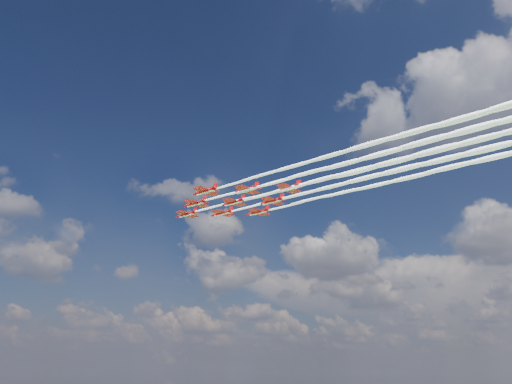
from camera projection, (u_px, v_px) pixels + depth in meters
jet_lead at (304, 184)px, 145.37m from camera, size 102.67×8.78×2.55m
jet_row2_port at (324, 169)px, 134.42m from camera, size 102.67×8.78×2.55m
jet_row2_starb at (347, 183)px, 144.28m from camera, size 102.67×8.78×2.55m
jet_row3_port at (348, 151)px, 123.47m from camera, size 102.67×8.78×2.55m
jet_row3_centre at (371, 167)px, 133.33m from camera, size 102.67×8.78×2.55m
jet_row3_starb at (391, 182)px, 143.19m from camera, size 102.67×8.78×2.55m
jet_row4_port at (399, 149)px, 122.38m from camera, size 102.67×8.78×2.55m
jet_row4_starb at (418, 166)px, 132.24m from camera, size 102.67×8.78×2.55m
jet_tail at (451, 147)px, 121.29m from camera, size 102.67×8.78×2.55m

